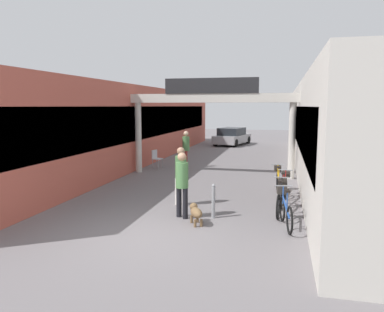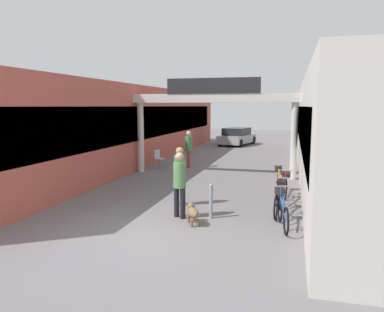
{
  "view_description": "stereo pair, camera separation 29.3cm",
  "coord_description": "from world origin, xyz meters",
  "px_view_note": "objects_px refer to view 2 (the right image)",
  "views": [
    {
      "loc": [
        2.98,
        -7.87,
        2.99
      ],
      "look_at": [
        0.0,
        4.37,
        1.3
      ],
      "focal_mm": 35.0,
      "sensor_mm": 36.0,
      "label": 1
    },
    {
      "loc": [
        3.26,
        -7.8,
        2.99
      ],
      "look_at": [
        0.0,
        4.37,
        1.3
      ],
      "focal_mm": 35.0,
      "sensor_mm": 36.0,
      "label": 2
    }
  ],
  "objects_px": {
    "pedestrian_with_dog": "(180,180)",
    "bicycle_blue_nearest": "(282,210)",
    "dog_on_leash": "(193,212)",
    "bicycle_black_second": "(279,198)",
    "bicycle_orange_farthest": "(279,181)",
    "parked_car_silver": "(237,137)",
    "pedestrian_carrying_crate": "(189,147)",
    "bicycle_red_third": "(283,189)",
    "bollard_post_metal": "(211,201)",
    "pedestrian_companion": "(180,172)",
    "cafe_chair_aluminium_nearer": "(159,157)"
  },
  "relations": [
    {
      "from": "dog_on_leash",
      "to": "bollard_post_metal",
      "type": "bearing_deg",
      "value": 61.07
    },
    {
      "from": "pedestrian_with_dog",
      "to": "bicycle_orange_farthest",
      "type": "bearing_deg",
      "value": 54.59
    },
    {
      "from": "bicycle_red_third",
      "to": "cafe_chair_aluminium_nearer",
      "type": "distance_m",
      "value": 7.87
    },
    {
      "from": "bicycle_orange_farthest",
      "to": "bicycle_black_second",
      "type": "bearing_deg",
      "value": -87.86
    },
    {
      "from": "pedestrian_companion",
      "to": "pedestrian_carrying_crate",
      "type": "distance_m",
      "value": 6.97
    },
    {
      "from": "bicycle_orange_farthest",
      "to": "parked_car_silver",
      "type": "distance_m",
      "value": 16.25
    },
    {
      "from": "pedestrian_with_dog",
      "to": "bollard_post_metal",
      "type": "xyz_separation_m",
      "value": [
        0.82,
        0.16,
        -0.55
      ]
    },
    {
      "from": "bicycle_red_third",
      "to": "bicycle_orange_farthest",
      "type": "relative_size",
      "value": 1.0
    },
    {
      "from": "dog_on_leash",
      "to": "pedestrian_companion",
      "type": "bearing_deg",
      "value": 116.67
    },
    {
      "from": "bicycle_blue_nearest",
      "to": "bicycle_black_second",
      "type": "distance_m",
      "value": 1.16
    },
    {
      "from": "pedestrian_companion",
      "to": "bicycle_blue_nearest",
      "type": "height_order",
      "value": "pedestrian_companion"
    },
    {
      "from": "pedestrian_with_dog",
      "to": "bicycle_blue_nearest",
      "type": "height_order",
      "value": "pedestrian_with_dog"
    },
    {
      "from": "pedestrian_with_dog",
      "to": "bicycle_blue_nearest",
      "type": "xyz_separation_m",
      "value": [
        2.69,
        -0.07,
        -0.58
      ]
    },
    {
      "from": "bicycle_blue_nearest",
      "to": "bicycle_red_third",
      "type": "height_order",
      "value": "same"
    },
    {
      "from": "dog_on_leash",
      "to": "bicycle_blue_nearest",
      "type": "height_order",
      "value": "bicycle_blue_nearest"
    },
    {
      "from": "dog_on_leash",
      "to": "bicycle_blue_nearest",
      "type": "bearing_deg",
      "value": 9.72
    },
    {
      "from": "pedestrian_companion",
      "to": "parked_car_silver",
      "type": "bearing_deg",
      "value": 92.71
    },
    {
      "from": "pedestrian_with_dog",
      "to": "dog_on_leash",
      "type": "distance_m",
      "value": 0.97
    },
    {
      "from": "pedestrian_with_dog",
      "to": "bicycle_black_second",
      "type": "bearing_deg",
      "value": 22.86
    },
    {
      "from": "bicycle_orange_farthest",
      "to": "cafe_chair_aluminium_nearer",
      "type": "height_order",
      "value": "bicycle_orange_farthest"
    },
    {
      "from": "bicycle_black_second",
      "to": "bicycle_red_third",
      "type": "height_order",
      "value": "same"
    },
    {
      "from": "bicycle_blue_nearest",
      "to": "parked_car_silver",
      "type": "xyz_separation_m",
      "value": [
        -3.92,
        19.37,
        0.21
      ]
    },
    {
      "from": "bicycle_red_third",
      "to": "parked_car_silver",
      "type": "xyz_separation_m",
      "value": [
        -3.89,
        16.91,
        0.21
      ]
    },
    {
      "from": "pedestrian_with_dog",
      "to": "pedestrian_carrying_crate",
      "type": "distance_m",
      "value": 8.29
    },
    {
      "from": "bicycle_blue_nearest",
      "to": "cafe_chair_aluminium_nearer",
      "type": "relative_size",
      "value": 1.88
    },
    {
      "from": "pedestrian_carrying_crate",
      "to": "dog_on_leash",
      "type": "relative_size",
      "value": 2.53
    },
    {
      "from": "pedestrian_companion",
      "to": "bicycle_orange_farthest",
      "type": "xyz_separation_m",
      "value": [
        2.85,
        2.21,
        -0.58
      ]
    },
    {
      "from": "pedestrian_with_dog",
      "to": "pedestrian_companion",
      "type": "xyz_separation_m",
      "value": [
        -0.38,
        1.26,
        -0.0
      ]
    },
    {
      "from": "bicycle_red_third",
      "to": "parked_car_silver",
      "type": "distance_m",
      "value": 17.36
    },
    {
      "from": "bicycle_black_second",
      "to": "bollard_post_metal",
      "type": "relative_size",
      "value": 1.81
    },
    {
      "from": "bicycle_black_second",
      "to": "parked_car_silver",
      "type": "bearing_deg",
      "value": 101.76
    },
    {
      "from": "pedestrian_companion",
      "to": "bicycle_blue_nearest",
      "type": "distance_m",
      "value": 3.39
    },
    {
      "from": "pedestrian_companion",
      "to": "parked_car_silver",
      "type": "xyz_separation_m",
      "value": [
        -0.85,
        18.03,
        -0.37
      ]
    },
    {
      "from": "cafe_chair_aluminium_nearer",
      "to": "parked_car_silver",
      "type": "height_order",
      "value": "parked_car_silver"
    },
    {
      "from": "pedestrian_carrying_crate",
      "to": "bollard_post_metal",
      "type": "bearing_deg",
      "value": -70.39
    },
    {
      "from": "pedestrian_with_dog",
      "to": "bicycle_black_second",
      "type": "distance_m",
      "value": 2.84
    },
    {
      "from": "pedestrian_with_dog",
      "to": "dog_on_leash",
      "type": "bearing_deg",
      "value": -43.0
    },
    {
      "from": "bicycle_black_second",
      "to": "bicycle_red_third",
      "type": "bearing_deg",
      "value": 85.77
    },
    {
      "from": "bicycle_red_third",
      "to": "bollard_post_metal",
      "type": "height_order",
      "value": "bicycle_red_third"
    },
    {
      "from": "pedestrian_carrying_crate",
      "to": "dog_on_leash",
      "type": "distance_m",
      "value": 8.88
    },
    {
      "from": "cafe_chair_aluminium_nearer",
      "to": "dog_on_leash",
      "type": "bearing_deg",
      "value": -64.37
    },
    {
      "from": "pedestrian_with_dog",
      "to": "cafe_chair_aluminium_nearer",
      "type": "height_order",
      "value": "pedestrian_with_dog"
    },
    {
      "from": "parked_car_silver",
      "to": "bicycle_orange_farthest",
      "type": "bearing_deg",
      "value": -76.83
    },
    {
      "from": "pedestrian_with_dog",
      "to": "bollard_post_metal",
      "type": "height_order",
      "value": "pedestrian_with_dog"
    },
    {
      "from": "pedestrian_companion",
      "to": "bicycle_black_second",
      "type": "xyz_separation_m",
      "value": [
        2.94,
        -0.18,
        -0.58
      ]
    },
    {
      "from": "bicycle_red_third",
      "to": "parked_car_silver",
      "type": "relative_size",
      "value": 0.39
    },
    {
      "from": "bicycle_orange_farthest",
      "to": "pedestrian_companion",
      "type": "bearing_deg",
      "value": -142.14
    },
    {
      "from": "bollard_post_metal",
      "to": "bicycle_orange_farthest",
      "type": "bearing_deg",
      "value": 63.55
    },
    {
      "from": "pedestrian_with_dog",
      "to": "bicycle_blue_nearest",
      "type": "relative_size",
      "value": 1.06
    },
    {
      "from": "cafe_chair_aluminium_nearer",
      "to": "pedestrian_companion",
      "type": "bearing_deg",
      "value": -64.67
    }
  ]
}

